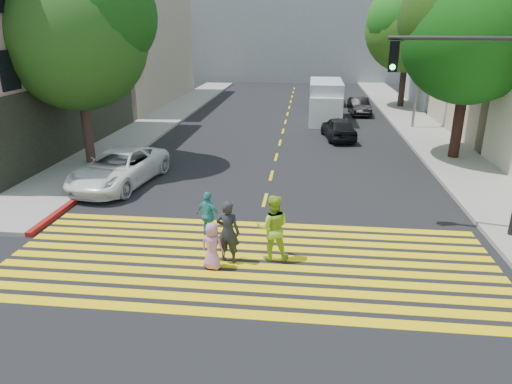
% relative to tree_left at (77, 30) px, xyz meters
% --- Properties ---
extents(ground, '(120.00, 120.00, 0.00)m').
position_rel_tree_left_xyz_m(ground, '(8.41, -9.75, -5.92)').
color(ground, black).
extents(sidewalk_left, '(3.00, 40.00, 0.15)m').
position_rel_tree_left_xyz_m(sidewalk_left, '(-0.09, 12.25, -5.85)').
color(sidewalk_left, gray).
rests_on(sidewalk_left, ground).
extents(sidewalk_right, '(3.00, 60.00, 0.15)m').
position_rel_tree_left_xyz_m(sidewalk_right, '(16.91, 5.25, -5.85)').
color(sidewalk_right, gray).
rests_on(sidewalk_right, ground).
extents(curb_red, '(0.20, 8.00, 0.16)m').
position_rel_tree_left_xyz_m(curb_red, '(1.51, -3.75, -5.84)').
color(curb_red, maroon).
rests_on(curb_red, ground).
extents(crosswalk, '(13.40, 5.30, 0.01)m').
position_rel_tree_left_xyz_m(crosswalk, '(8.41, -8.48, -5.92)').
color(crosswalk, yellow).
rests_on(crosswalk, ground).
extents(lane_line, '(0.12, 34.40, 0.01)m').
position_rel_tree_left_xyz_m(lane_line, '(8.41, 12.75, -5.92)').
color(lane_line, yellow).
rests_on(lane_line, ground).
extents(building_left_tan, '(12.00, 16.00, 10.00)m').
position_rel_tree_left_xyz_m(building_left_tan, '(-7.59, 18.25, -0.92)').
color(building_left_tan, tan).
rests_on(building_left_tan, ground).
extents(building_right_grey, '(10.00, 10.00, 10.00)m').
position_rel_tree_left_xyz_m(building_right_grey, '(23.41, 20.25, -0.92)').
color(building_right_grey, gray).
rests_on(building_right_grey, ground).
extents(backdrop_block, '(30.00, 8.00, 12.00)m').
position_rel_tree_left_xyz_m(backdrop_block, '(8.41, 38.25, 0.08)').
color(backdrop_block, gray).
rests_on(backdrop_block, ground).
extents(tree_left, '(7.20, 6.73, 8.79)m').
position_rel_tree_left_xyz_m(tree_left, '(0.00, 0.00, 0.00)').
color(tree_left, '#492D26').
rests_on(tree_left, ground).
extents(tree_right_near, '(7.58, 7.17, 9.02)m').
position_rel_tree_left_xyz_m(tree_right_near, '(17.05, 2.77, 0.18)').
color(tree_right_near, black).
rests_on(tree_right_near, ground).
extents(tree_right_far, '(8.31, 8.25, 9.30)m').
position_rel_tree_left_xyz_m(tree_right_far, '(17.25, 17.99, 0.36)').
color(tree_right_far, black).
rests_on(tree_right_far, ground).
extents(pedestrian_man, '(0.70, 0.52, 1.77)m').
position_rel_tree_left_xyz_m(pedestrian_man, '(7.85, -8.55, -5.04)').
color(pedestrian_man, '#24252B').
rests_on(pedestrian_man, ground).
extents(pedestrian_woman, '(0.97, 0.79, 1.86)m').
position_rel_tree_left_xyz_m(pedestrian_woman, '(9.03, -8.25, -4.99)').
color(pedestrian_woman, '#9BC52D').
rests_on(pedestrian_woman, ground).
extents(pedestrian_child, '(0.73, 0.58, 1.31)m').
position_rel_tree_left_xyz_m(pedestrian_child, '(7.50, -8.96, -5.27)').
color(pedestrian_child, '#C27AA4').
rests_on(pedestrian_child, ground).
extents(pedestrian_extra, '(0.94, 0.69, 1.49)m').
position_rel_tree_left_xyz_m(pedestrian_extra, '(7.02, -7.17, -5.18)').
color(pedestrian_extra, teal).
rests_on(pedestrian_extra, ground).
extents(white_sedan, '(3.06, 5.38, 1.42)m').
position_rel_tree_left_xyz_m(white_sedan, '(2.38, -2.64, -5.22)').
color(white_sedan, white).
rests_on(white_sedan, ground).
extents(dark_car_near, '(2.09, 3.96, 1.28)m').
position_rel_tree_left_xyz_m(dark_car_near, '(11.66, 6.49, -5.28)').
color(dark_car_near, black).
rests_on(dark_car_near, ground).
extents(silver_car, '(1.73, 4.20, 1.22)m').
position_rel_tree_left_xyz_m(silver_car, '(12.00, 19.36, -5.32)').
color(silver_car, '#999C9F').
rests_on(silver_car, ground).
extents(dark_car_parked, '(1.49, 3.71, 1.20)m').
position_rel_tree_left_xyz_m(dark_car_parked, '(13.62, 14.57, -5.32)').
color(dark_car_parked, black).
rests_on(dark_car_parked, ground).
extents(white_van, '(2.18, 5.66, 2.66)m').
position_rel_tree_left_xyz_m(white_van, '(11.05, 11.84, -4.66)').
color(white_van, silver).
rests_on(white_van, ground).
extents(traffic_signal, '(4.15, 1.12, 6.18)m').
position_rel_tree_left_xyz_m(traffic_signal, '(15.00, -5.96, -1.92)').
color(traffic_signal, black).
rests_on(traffic_signal, ground).
extents(street_lamp, '(2.07, 0.35, 9.14)m').
position_rel_tree_left_xyz_m(street_lamp, '(16.27, 9.76, -0.68)').
color(street_lamp, gray).
rests_on(street_lamp, ground).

